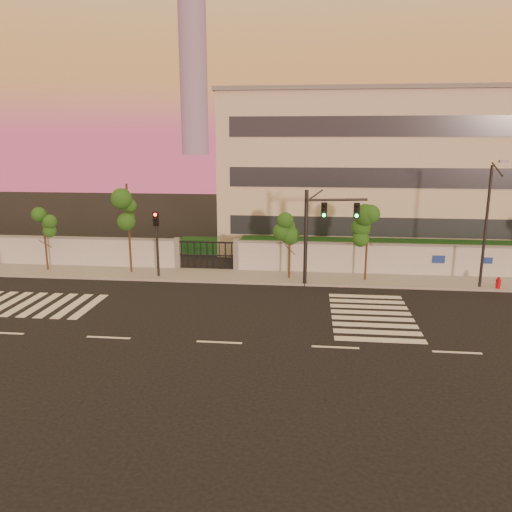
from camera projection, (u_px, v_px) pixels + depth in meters
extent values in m
plane|color=black|center=(219.00, 342.00, 21.68)|extent=(120.00, 120.00, 0.00)
cube|color=gray|center=(248.00, 277.00, 31.83)|extent=(60.00, 3.00, 0.15)
cube|color=#ACAEB3|center=(3.00, 251.00, 34.89)|extent=(25.00, 0.30, 2.00)
cube|color=slate|center=(1.00, 236.00, 34.65)|extent=(25.00, 0.36, 0.12)
cube|color=#ACAEB3|center=(478.00, 263.00, 31.57)|extent=(31.00, 0.30, 2.00)
cube|color=slate|center=(480.00, 246.00, 31.33)|extent=(31.00, 0.36, 0.12)
cube|color=slate|center=(178.00, 254.00, 33.57)|extent=(0.35, 0.35, 2.20)
cube|color=slate|center=(236.00, 255.00, 33.16)|extent=(0.35, 0.35, 2.20)
cube|color=#103714|center=(384.00, 254.00, 34.58)|extent=(20.00, 2.00, 1.80)
cube|color=#103714|center=(43.00, 248.00, 37.23)|extent=(12.00, 1.80, 1.40)
cube|color=#103714|center=(220.00, 246.00, 38.32)|extent=(6.00, 1.50, 1.20)
cube|color=beige|center=(375.00, 172.00, 40.69)|extent=(24.00, 12.00, 12.00)
cube|color=#262D38|center=(382.00, 227.00, 35.65)|extent=(22.00, 0.08, 1.40)
cube|color=#262D38|center=(385.00, 178.00, 34.86)|extent=(22.00, 0.08, 1.40)
cube|color=#262D38|center=(388.00, 126.00, 34.06)|extent=(22.00, 0.08, 1.40)
cube|color=slate|center=(379.00, 94.00, 39.30)|extent=(24.40, 12.40, 0.30)
cylinder|color=slate|center=(193.00, 57.00, 287.06)|extent=(16.00, 16.00, 110.00)
cube|color=silver|center=(9.00, 303.00, 26.82)|extent=(0.50, 4.00, 0.02)
cube|color=silver|center=(25.00, 304.00, 26.73)|extent=(0.50, 4.00, 0.02)
cube|color=silver|center=(41.00, 305.00, 26.63)|extent=(0.50, 4.00, 0.02)
cube|color=silver|center=(57.00, 305.00, 26.54)|extent=(0.50, 4.00, 0.02)
cube|color=silver|center=(73.00, 306.00, 26.45)|extent=(0.50, 4.00, 0.02)
cube|color=silver|center=(89.00, 306.00, 26.35)|extent=(0.50, 4.00, 0.02)
cube|color=silver|center=(380.00, 340.00, 21.92)|extent=(4.00, 0.50, 0.02)
cube|color=silver|center=(377.00, 332.00, 22.79)|extent=(4.00, 0.50, 0.02)
cube|color=silver|center=(375.00, 325.00, 23.66)|extent=(4.00, 0.50, 0.02)
cube|color=silver|center=(373.00, 319.00, 24.54)|extent=(4.00, 0.50, 0.02)
cube|color=silver|center=(371.00, 313.00, 25.41)|extent=(4.00, 0.50, 0.02)
cube|color=silver|center=(369.00, 307.00, 26.28)|extent=(4.00, 0.50, 0.02)
cube|color=silver|center=(367.00, 301.00, 27.15)|extent=(4.00, 0.50, 0.02)
cube|color=silver|center=(365.00, 296.00, 28.02)|extent=(4.00, 0.50, 0.02)
cube|color=silver|center=(3.00, 333.00, 22.72)|extent=(2.00, 0.15, 0.01)
cube|color=silver|center=(109.00, 338.00, 22.20)|extent=(2.00, 0.15, 0.01)
cube|color=silver|center=(219.00, 342.00, 21.68)|extent=(2.00, 0.15, 0.01)
cube|color=silver|center=(335.00, 347.00, 21.16)|extent=(2.00, 0.15, 0.01)
cube|color=silver|center=(457.00, 352.00, 20.64)|extent=(2.00, 0.15, 0.01)
cylinder|color=#382314|center=(45.00, 242.00, 32.89)|extent=(0.13, 0.13, 4.09)
sphere|color=#214A15|center=(43.00, 223.00, 32.61)|extent=(1.15, 1.15, 1.15)
sphere|color=#214A15|center=(51.00, 232.00, 32.91)|extent=(0.88, 0.88, 0.88)
sphere|color=#214A15|center=(38.00, 230.00, 32.58)|extent=(0.83, 0.83, 0.83)
cylinder|color=#382314|center=(129.00, 230.00, 32.08)|extent=(0.13, 0.13, 5.90)
sphere|color=#214A15|center=(127.00, 202.00, 31.67)|extent=(1.21, 1.21, 1.21)
sphere|color=#214A15|center=(135.00, 216.00, 32.05)|extent=(0.93, 0.93, 0.93)
sphere|color=#214A15|center=(122.00, 212.00, 31.68)|extent=(0.88, 0.88, 0.88)
cylinder|color=#382314|center=(289.00, 248.00, 30.87)|extent=(0.13, 0.13, 4.08)
sphere|color=#214A15|center=(290.00, 229.00, 30.59)|extent=(1.19, 1.19, 1.19)
sphere|color=#214A15|center=(296.00, 238.00, 30.90)|extent=(0.91, 0.91, 0.91)
sphere|color=#214A15|center=(284.00, 236.00, 30.56)|extent=(0.87, 0.87, 0.87)
cylinder|color=#382314|center=(367.00, 244.00, 30.38)|extent=(0.13, 0.13, 4.76)
sphere|color=#214A15|center=(368.00, 221.00, 30.06)|extent=(1.23, 1.23, 1.23)
sphere|color=#214A15|center=(373.00, 232.00, 30.40)|extent=(0.94, 0.94, 0.94)
sphere|color=#214A15|center=(362.00, 229.00, 30.04)|extent=(0.89, 0.89, 0.89)
cylinder|color=black|center=(306.00, 239.00, 29.47)|extent=(0.22, 0.22, 5.78)
cylinder|color=black|center=(337.00, 200.00, 28.76)|extent=(3.50, 0.83, 0.15)
cube|color=black|center=(324.00, 210.00, 28.92)|extent=(0.33, 0.17, 0.84)
sphere|color=#0CF259|center=(324.00, 215.00, 28.88)|extent=(0.19, 0.19, 0.19)
cube|color=black|center=(357.00, 211.00, 28.73)|extent=(0.33, 0.17, 0.84)
sphere|color=#0CF259|center=(357.00, 215.00, 28.68)|extent=(0.19, 0.19, 0.19)
cylinder|color=black|center=(157.00, 244.00, 31.26)|extent=(0.16, 0.16, 4.41)
cube|color=black|center=(156.00, 219.00, 30.84)|extent=(0.34, 0.18, 0.88)
sphere|color=red|center=(155.00, 215.00, 30.67)|extent=(0.20, 0.20, 0.20)
cylinder|color=black|center=(486.00, 229.00, 28.64)|extent=(0.16, 0.16, 7.22)
cylinder|color=black|center=(497.00, 169.00, 27.07)|extent=(0.09, 1.73, 0.70)
cube|color=#3F3F44|center=(504.00, 161.00, 26.18)|extent=(0.45, 0.23, 0.14)
cylinder|color=#AF0B12|center=(498.00, 286.00, 29.03)|extent=(0.25, 0.25, 0.56)
cylinder|color=#AF0B12|center=(499.00, 281.00, 28.95)|extent=(0.31, 0.31, 0.11)
sphere|color=#AF0B12|center=(499.00, 279.00, 28.93)|extent=(0.20, 0.20, 0.20)
cylinder|color=#AF0B12|center=(498.00, 284.00, 29.01)|extent=(0.33, 0.17, 0.11)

